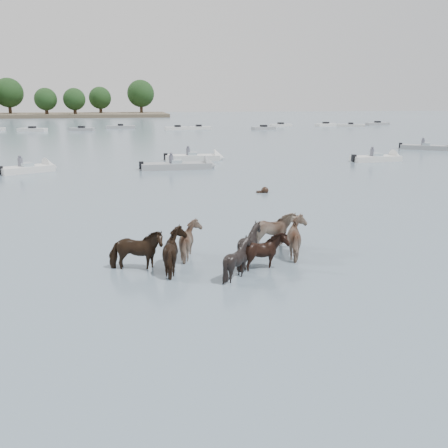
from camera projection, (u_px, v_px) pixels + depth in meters
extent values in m
plane|color=slate|center=(241.00, 261.00, 16.62)|extent=(400.00, 400.00, 0.00)
imported|color=black|center=(136.00, 253.00, 15.66)|extent=(1.92, 1.10, 1.53)
imported|color=gray|center=(192.00, 243.00, 16.96)|extent=(1.46, 1.62, 1.41)
imported|color=black|center=(250.00, 245.00, 16.57)|extent=(1.50, 1.38, 1.46)
imported|color=#7D6355|center=(272.00, 232.00, 18.09)|extent=(1.83, 0.91, 1.51)
imported|color=black|center=(177.00, 254.00, 15.58)|extent=(1.70, 1.84, 1.52)
imported|color=black|center=(238.00, 261.00, 15.01)|extent=(1.36, 1.23, 1.40)
imported|color=black|center=(262.00, 255.00, 15.66)|extent=(1.81, 1.17, 1.41)
imported|color=gray|center=(300.00, 239.00, 17.13)|extent=(1.56, 1.74, 1.53)
sphere|color=black|center=(265.00, 191.00, 28.82)|extent=(0.44, 0.44, 0.44)
cube|color=black|center=(261.00, 192.00, 28.80)|extent=(0.50, 0.22, 0.18)
cube|color=silver|center=(27.00, 170.00, 36.74)|extent=(4.13, 3.38, 0.55)
cone|color=silver|center=(51.00, 167.00, 38.01)|extent=(1.60, 1.83, 1.60)
cube|color=#99ADB7|center=(26.00, 165.00, 36.65)|extent=(1.27, 1.37, 0.35)
cube|color=black|center=(0.00, 170.00, 35.43)|extent=(0.48, 0.48, 0.60)
cylinder|color=#595966|center=(20.00, 163.00, 36.53)|extent=(0.36, 0.36, 0.70)
sphere|color=#595966|center=(20.00, 157.00, 36.42)|extent=(0.24, 0.24, 0.24)
cube|color=gray|center=(176.00, 166.00, 38.58)|extent=(5.49, 1.64, 0.55)
cone|color=gray|center=(210.00, 166.00, 39.08)|extent=(0.91, 1.61, 1.60)
cube|color=#99ADB7|center=(176.00, 162.00, 38.49)|extent=(0.81, 1.13, 0.35)
cube|color=black|center=(141.00, 165.00, 38.04)|extent=(0.35, 0.35, 0.60)
cylinder|color=#595966|center=(171.00, 160.00, 38.37)|extent=(0.36, 0.36, 0.70)
sphere|color=#595966|center=(171.00, 154.00, 38.25)|extent=(0.24, 0.24, 0.24)
cube|color=silver|center=(193.00, 158.00, 44.12)|extent=(5.00, 2.12, 0.55)
cone|color=silver|center=(219.00, 158.00, 44.32)|extent=(1.07, 1.69, 1.60)
cube|color=#99ADB7|center=(193.00, 154.00, 44.03)|extent=(0.92, 1.20, 0.35)
cube|color=black|center=(166.00, 157.00, 43.87)|extent=(0.39, 0.39, 0.60)
cylinder|color=#595966|center=(188.00, 152.00, 43.90)|extent=(0.36, 0.36, 0.70)
sphere|color=#595966|center=(188.00, 147.00, 43.79)|extent=(0.24, 0.24, 0.24)
cube|color=silver|center=(376.00, 159.00, 43.38)|extent=(4.40, 1.81, 0.55)
cone|color=silver|center=(397.00, 158.00, 43.89)|extent=(0.98, 1.64, 1.60)
cube|color=#99ADB7|center=(376.00, 155.00, 43.29)|extent=(0.85, 1.16, 0.35)
cube|color=black|center=(354.00, 158.00, 42.82)|extent=(0.37, 0.37, 0.60)
cylinder|color=#595966|center=(372.00, 153.00, 43.16)|extent=(0.36, 0.36, 0.70)
sphere|color=#595966|center=(372.00, 148.00, 43.05)|extent=(0.24, 0.24, 0.24)
cube|color=gray|center=(426.00, 148.00, 53.47)|extent=(5.27, 4.26, 0.55)
cube|color=#99ADB7|center=(426.00, 144.00, 53.38)|extent=(1.29, 1.38, 0.35)
cube|color=black|center=(401.00, 145.00, 54.41)|extent=(0.49, 0.49, 0.60)
cylinder|color=#595966|center=(423.00, 143.00, 53.26)|extent=(0.36, 0.36, 0.70)
sphere|color=#595966|center=(423.00, 139.00, 53.15)|extent=(0.24, 0.24, 0.24)
cube|color=silver|center=(32.00, 130.00, 84.02)|extent=(5.16, 3.03, 0.60)
cube|color=black|center=(32.00, 128.00, 83.93)|extent=(1.27, 1.27, 0.50)
cube|color=gray|center=(82.00, 130.00, 84.85)|extent=(4.42, 2.37, 0.60)
cube|color=black|center=(82.00, 127.00, 84.76)|extent=(1.19, 1.19, 0.50)
cube|color=gray|center=(121.00, 127.00, 91.87)|extent=(5.37, 1.60, 0.60)
cube|color=black|center=(121.00, 125.00, 91.78)|extent=(1.02, 1.02, 0.50)
cube|color=silver|center=(178.00, 129.00, 87.82)|extent=(4.65, 1.90, 0.60)
cube|color=black|center=(178.00, 126.00, 87.73)|extent=(1.08, 1.08, 0.50)
cube|color=silver|center=(199.00, 128.00, 89.29)|extent=(4.43, 1.60, 0.60)
cube|color=black|center=(199.00, 126.00, 89.19)|extent=(1.02, 1.02, 0.50)
cube|color=gray|center=(264.00, 128.00, 88.39)|extent=(4.66, 2.59, 0.60)
cube|color=black|center=(264.00, 126.00, 88.29)|extent=(1.22, 1.22, 0.50)
cube|color=silver|center=(281.00, 126.00, 97.88)|extent=(4.62, 2.16, 0.60)
cube|color=black|center=(281.00, 124.00, 97.78)|extent=(1.14, 1.14, 0.50)
cube|color=silver|center=(326.00, 125.00, 100.07)|extent=(5.01, 3.14, 0.60)
cube|color=black|center=(326.00, 123.00, 99.98)|extent=(1.30, 1.30, 0.50)
cube|color=silver|center=(351.00, 126.00, 97.44)|extent=(5.64, 3.66, 0.60)
cube|color=black|center=(351.00, 124.00, 97.35)|extent=(1.33, 1.33, 0.50)
cube|color=gray|center=(377.00, 124.00, 104.05)|extent=(5.61, 2.57, 0.60)
cube|color=black|center=(377.00, 122.00, 103.95)|extent=(1.18, 1.18, 0.50)
cylinder|color=#382619|center=(10.00, 110.00, 152.92)|extent=(1.00, 1.00, 4.06)
sphere|color=black|center=(8.00, 93.00, 151.60)|extent=(9.02, 9.02, 9.02)
cylinder|color=#382619|center=(47.00, 112.00, 146.33)|extent=(1.00, 1.00, 2.97)
sphere|color=black|center=(46.00, 99.00, 145.37)|extent=(6.61, 6.61, 6.61)
cylinder|color=#382619|center=(75.00, 112.00, 148.75)|extent=(1.00, 1.00, 2.98)
sphere|color=black|center=(74.00, 99.00, 147.78)|extent=(6.61, 6.61, 6.61)
cylinder|color=#382619|center=(101.00, 111.00, 160.24)|extent=(1.00, 1.00, 3.20)
sphere|color=black|center=(100.00, 98.00, 159.20)|extent=(7.11, 7.11, 7.11)
cylinder|color=#382619|center=(141.00, 110.00, 162.72)|extent=(1.00, 1.00, 3.98)
sphere|color=black|center=(141.00, 94.00, 161.43)|extent=(8.84, 8.84, 8.84)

